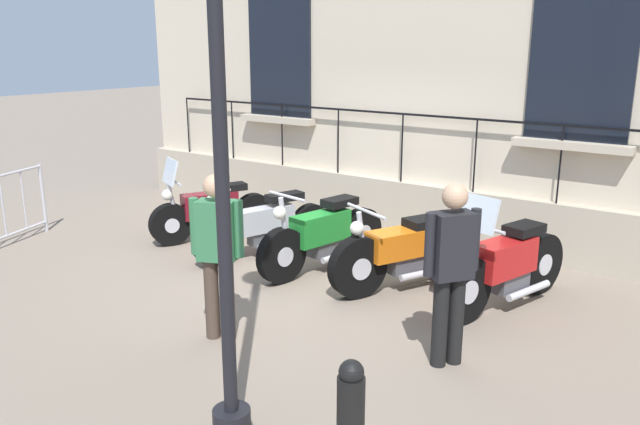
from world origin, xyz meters
TOP-DOWN VIEW (x-y plane):
  - ground_plane at (0.00, 0.00)m, footprint 60.00×60.00m
  - motorcycle_maroon at (-0.26, -2.17)m, footprint 1.79×0.97m
  - motorcycle_silver at (-0.13, -1.05)m, footprint 2.05×0.85m
  - motorcycle_green at (-0.14, -0.07)m, footprint 2.06×0.73m
  - motorcycle_orange at (-0.20, 1.06)m, footprint 1.89×1.06m
  - motorcycle_red at (-0.29, 2.24)m, footprint 2.01×0.85m
  - pedestrian_standing at (2.05, 0.25)m, footprint 0.35×0.49m
  - pedestrian_walking at (1.23, 2.28)m, footprint 0.45×0.39m

SIDE VIEW (x-z plane):
  - ground_plane at x=0.00m, z-range 0.00..0.00m
  - motorcycle_silver at x=-0.13m, z-range -0.13..0.94m
  - motorcycle_maroon at x=-0.26m, z-range -0.22..1.03m
  - motorcycle_orange at x=-0.20m, z-range -0.08..0.95m
  - motorcycle_green at x=-0.14m, z-range -0.10..0.98m
  - motorcycle_red at x=-0.29m, z-range -0.21..1.16m
  - pedestrian_standing at x=2.05m, z-range 0.10..1.75m
  - pedestrian_walking at x=1.23m, z-range 0.11..1.79m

